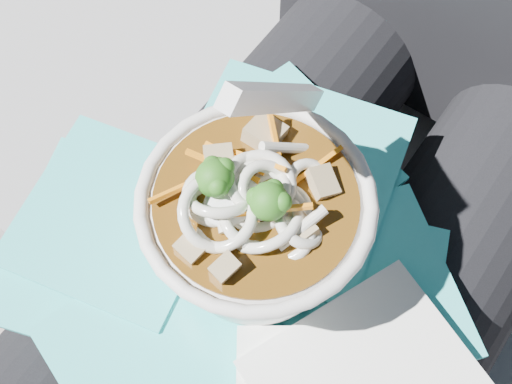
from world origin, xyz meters
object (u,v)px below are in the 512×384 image
Objects in this scene: person_body at (357,192)px; plastic_bag at (239,263)px; stone_ledge at (348,279)px; udon_bowl at (256,221)px; lap at (293,289)px.

person_body is 2.79× the size of plastic_bag.
plastic_bag is (-0.03, -0.12, 0.05)m from person_body.
stone_ledge is 0.33m from person_body.
plastic_bag is at bearing -103.44° from person_body.
person_body is 0.16m from udon_bowl.
person_body reaches higher than stone_ledge.
udon_bowl is at bearing -101.23° from person_body.
person_body reaches higher than lap.
lap is at bearing -90.00° from stone_ledge.
stone_ledge is 0.42m from plastic_bag.
lap is (0.00, -0.15, 0.30)m from stone_ledge.
lap is at bearing 46.63° from plastic_bag.
stone_ledge is 2.08× the size of lap.
stone_ledge is at bearing 90.00° from person_body.
plastic_bag is 0.06m from udon_bowl.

